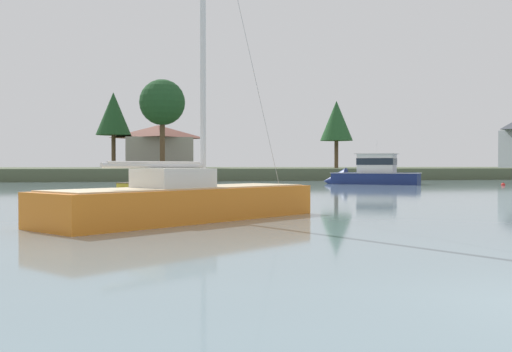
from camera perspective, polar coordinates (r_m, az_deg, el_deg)
name	(u,v)px	position (r m, az deg, el deg)	size (l,w,h in m)	color
far_shore_bank	(169,172)	(96.43, -8.09, 0.36)	(225.95, 59.54, 1.35)	#4C563D
cruiser_navy	(368,176)	(57.73, 10.29, -0.04)	(8.93, 7.21, 5.11)	navy
sailboat_orange	(185,211)	(19.52, -6.61, -3.27)	(9.32, 7.94, 12.84)	orange
dinghy_yellow	(138,186)	(49.45, -10.84, -0.87)	(3.54, 3.25, 0.54)	gold
mooring_buoy_red	(503,185)	(57.29, 21.92, -0.75)	(0.32, 0.32, 0.38)	red
shore_tree_far_left	(162,103)	(82.80, -8.68, 6.72)	(6.04, 6.04, 11.74)	brown
shore_tree_right_mid	(113,114)	(91.12, -13.07, 5.61)	(5.03, 5.03, 10.88)	brown
shore_tree_center_left	(336,121)	(84.12, 7.46, 5.07)	(4.41, 4.41, 9.11)	brown
cottage_hillside	(158,146)	(93.50, -9.04, 2.78)	(10.33, 10.67, 6.39)	#9E998E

